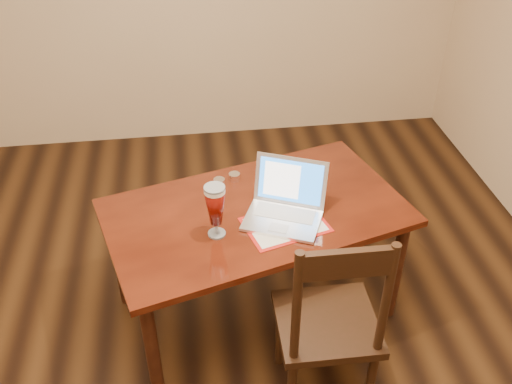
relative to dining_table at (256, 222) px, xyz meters
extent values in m
cube|color=#53190B|center=(0.00, 0.01, 0.05)|extent=(1.65, 1.20, 0.04)
cylinder|color=#35180D|center=(-0.55, -0.50, -0.29)|extent=(0.06, 0.06, 0.66)
cylinder|color=#35180D|center=(0.73, -0.14, -0.29)|extent=(0.06, 0.06, 0.66)
cylinder|color=#35180D|center=(-0.73, 0.16, -0.29)|extent=(0.06, 0.06, 0.66)
cylinder|color=#35180D|center=(0.55, 0.52, -0.29)|extent=(0.06, 0.06, 0.66)
cube|color=#B31810|center=(0.13, -0.13, 0.07)|extent=(0.45, 0.37, 0.00)
cube|color=beige|center=(0.13, -0.13, 0.07)|extent=(0.40, 0.33, 0.00)
cube|color=silver|center=(0.11, -0.11, 0.08)|extent=(0.43, 0.37, 0.02)
cube|color=silver|center=(0.13, -0.06, 0.09)|extent=(0.32, 0.22, 0.00)
cube|color=silver|center=(0.08, -0.17, 0.09)|extent=(0.11, 0.10, 0.00)
cube|color=silver|center=(0.18, 0.03, 0.21)|extent=(0.36, 0.21, 0.24)
cube|color=blue|center=(0.17, 0.03, 0.21)|extent=(0.31, 0.18, 0.20)
cube|color=white|center=(0.13, 0.04, 0.21)|extent=(0.18, 0.12, 0.17)
cylinder|color=silver|center=(-0.21, -0.16, 0.08)|extent=(0.08, 0.08, 0.01)
cylinder|color=silver|center=(-0.21, -0.16, 0.11)|extent=(0.01, 0.01, 0.06)
cylinder|color=white|center=(-0.21, -0.16, 0.33)|extent=(0.10, 0.10, 0.02)
cylinder|color=silver|center=(-0.21, -0.16, 0.34)|extent=(0.10, 0.10, 0.01)
cylinder|color=white|center=(-0.16, 0.25, 0.09)|extent=(0.06, 0.06, 0.04)
cylinder|color=white|center=(-0.08, 0.29, 0.09)|extent=(0.06, 0.06, 0.04)
cube|color=black|center=(0.24, -0.56, -0.17)|extent=(0.45, 0.43, 0.04)
cylinder|color=black|center=(0.42, -0.73, -0.40)|extent=(0.04, 0.04, 0.44)
cylinder|color=black|center=(0.07, -0.39, -0.40)|extent=(0.04, 0.04, 0.44)
cylinder|color=black|center=(0.43, -0.39, -0.40)|extent=(0.04, 0.04, 0.44)
cylinder|color=black|center=(0.06, -0.73, 0.14)|extent=(0.04, 0.04, 0.57)
cylinder|color=black|center=(0.42, -0.73, 0.14)|extent=(0.04, 0.04, 0.57)
cube|color=black|center=(0.24, -0.73, 0.36)|extent=(0.36, 0.04, 0.13)
camera|label=1|loc=(-0.31, -2.23, 1.81)|focal=40.00mm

